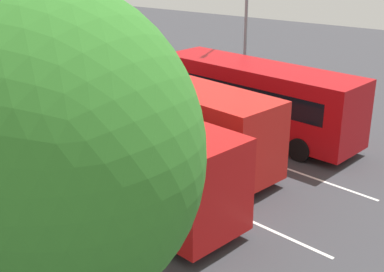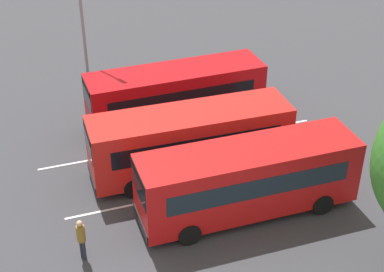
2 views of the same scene
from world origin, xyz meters
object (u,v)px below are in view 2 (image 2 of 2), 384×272
(pedestrian, at_px, (81,236))
(bus_far_left, at_px, (175,94))
(street_lamp, at_px, (86,26))
(bus_center_left, at_px, (190,140))
(bus_center_right, at_px, (247,178))

(pedestrian, bearing_deg, bus_far_left, 26.27)
(bus_far_left, bearing_deg, street_lamp, -44.92)
(bus_far_left, bearing_deg, bus_center_left, 79.96)
(bus_center_right, bearing_deg, bus_center_left, -69.87)
(bus_center_right, height_order, street_lamp, street_lamp)
(bus_far_left, bearing_deg, pedestrian, 52.33)
(pedestrian, relative_size, street_lamp, 0.23)
(pedestrian, distance_m, street_lamp, 12.80)
(bus_center_left, relative_size, street_lamp, 1.20)
(bus_far_left, height_order, street_lamp, street_lamp)
(pedestrian, bearing_deg, bus_center_right, -21.95)
(bus_far_left, xyz_separation_m, bus_center_left, (1.41, 4.18, 0.00))
(bus_far_left, relative_size, street_lamp, 1.19)
(street_lamp, bearing_deg, bus_far_left, 20.10)
(street_lamp, bearing_deg, bus_center_left, -5.17)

